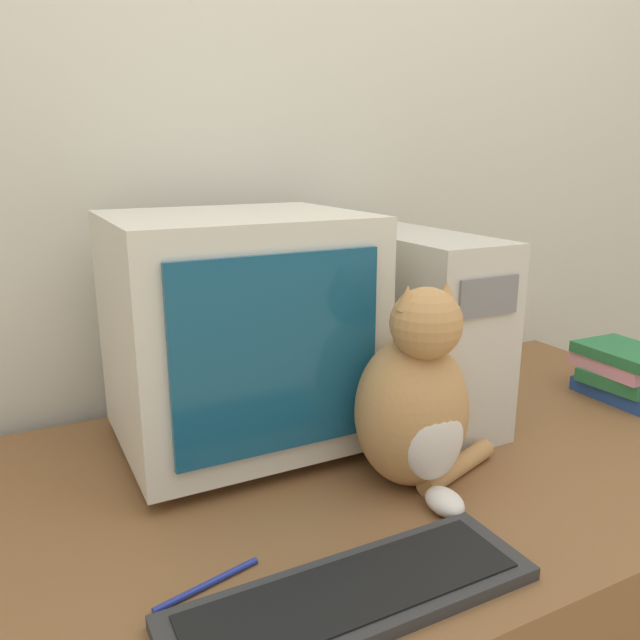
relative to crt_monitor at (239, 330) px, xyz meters
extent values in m
cube|color=beige|center=(0.23, 0.31, 0.26)|extent=(7.00, 0.05, 2.50)
cube|color=brown|center=(0.23, -0.18, -0.61)|extent=(1.57, 0.85, 0.77)
cube|color=beige|center=(0.00, 0.00, -0.21)|extent=(0.30, 0.22, 0.02)
cube|color=beige|center=(0.00, 0.00, 0.01)|extent=(0.43, 0.37, 0.41)
cube|color=navy|center=(0.00, -0.18, 0.01)|extent=(0.35, 0.01, 0.32)
cube|color=beige|center=(0.38, -0.02, -0.03)|extent=(0.18, 0.44, 0.38)
cube|color=slate|center=(0.38, -0.24, 0.07)|extent=(0.13, 0.01, 0.07)
cube|color=#2D2D2D|center=(-0.03, -0.48, -0.22)|extent=(0.47, 0.15, 0.02)
cube|color=black|center=(-0.03, -0.48, -0.21)|extent=(0.43, 0.12, 0.00)
ellipsoid|color=#B7844C|center=(0.20, -0.26, -0.10)|extent=(0.20, 0.20, 0.25)
ellipsoid|color=beige|center=(0.20, -0.33, -0.12)|extent=(0.11, 0.06, 0.14)
sphere|color=#B7844C|center=(0.20, -0.29, 0.06)|extent=(0.12, 0.12, 0.11)
cone|color=#B7844C|center=(0.16, -0.29, 0.10)|extent=(0.04, 0.04, 0.04)
cone|color=#B7844C|center=(0.23, -0.30, 0.10)|extent=(0.04, 0.04, 0.04)
ellipsoid|color=beige|center=(0.19, -0.37, -0.21)|extent=(0.06, 0.08, 0.04)
cylinder|color=#B7844C|center=(0.28, -0.29, -0.21)|extent=(0.19, 0.10, 0.03)
cube|color=#234793|center=(0.85, -0.18, -0.21)|extent=(0.13, 0.19, 0.03)
cube|color=#28703D|center=(0.85, -0.18, -0.18)|extent=(0.16, 0.16, 0.03)
cube|color=pink|center=(0.85, -0.17, -0.15)|extent=(0.15, 0.19, 0.03)
cube|color=#28703D|center=(0.85, -0.18, -0.12)|extent=(0.15, 0.20, 0.03)
cylinder|color=navy|center=(-0.18, -0.37, -0.22)|extent=(0.15, 0.04, 0.01)
camera|label=1|loc=(-0.37, -1.04, 0.31)|focal=35.00mm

